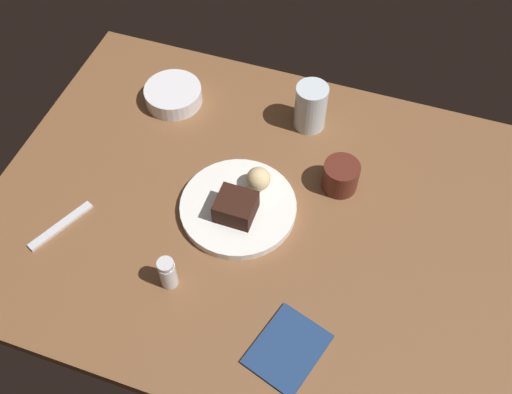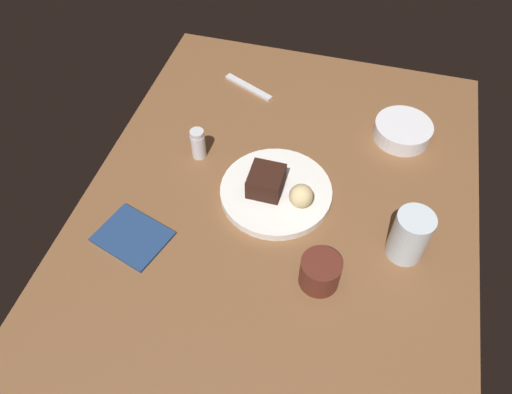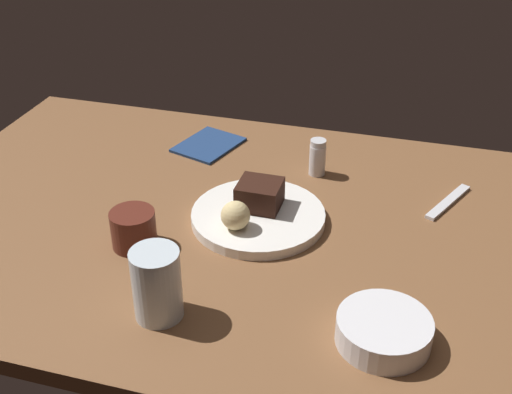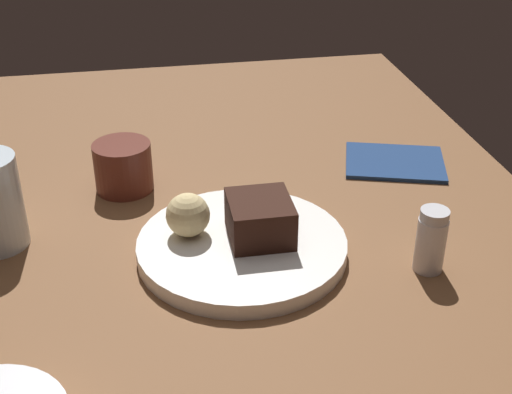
# 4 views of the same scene
# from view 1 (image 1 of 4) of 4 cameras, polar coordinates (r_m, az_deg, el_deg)

# --- Properties ---
(dining_table) EXTENTS (1.20, 0.84, 0.03)m
(dining_table) POSITION_cam_1_polar(r_m,az_deg,el_deg) (1.22, 1.74, -2.18)
(dining_table) COLOR brown
(dining_table) RESTS_ON ground
(dessert_plate) EXTENTS (0.24, 0.24, 0.02)m
(dessert_plate) POSITION_cam_1_polar(r_m,az_deg,el_deg) (1.21, -1.77, -1.03)
(dessert_plate) COLOR white
(dessert_plate) RESTS_ON dining_table
(chocolate_cake_slice) EXTENTS (0.08, 0.07, 0.05)m
(chocolate_cake_slice) POSITION_cam_1_polar(r_m,az_deg,el_deg) (1.17, -2.02, -0.99)
(chocolate_cake_slice) COLOR black
(chocolate_cake_slice) RESTS_ON dessert_plate
(bread_roll) EXTENTS (0.05, 0.05, 0.05)m
(bread_roll) POSITION_cam_1_polar(r_m,az_deg,el_deg) (1.20, 0.23, 1.80)
(bread_roll) COLOR #DBC184
(bread_roll) RESTS_ON dessert_plate
(salt_shaker) EXTENTS (0.03, 0.03, 0.08)m
(salt_shaker) POSITION_cam_1_polar(r_m,az_deg,el_deg) (1.11, -8.74, -7.44)
(salt_shaker) COLOR silver
(salt_shaker) RESTS_ON dining_table
(water_glass) EXTENTS (0.07, 0.07, 0.11)m
(water_glass) POSITION_cam_1_polar(r_m,az_deg,el_deg) (1.33, 5.23, 8.93)
(water_glass) COLOR silver
(water_glass) RESTS_ON dining_table
(side_bowl) EXTENTS (0.14, 0.14, 0.04)m
(side_bowl) POSITION_cam_1_polar(r_m,az_deg,el_deg) (1.41, -8.18, 9.96)
(side_bowl) COLOR silver
(side_bowl) RESTS_ON dining_table
(coffee_cup) EXTENTS (0.08, 0.08, 0.07)m
(coffee_cup) POSITION_cam_1_polar(r_m,az_deg,el_deg) (1.24, 8.37, 2.06)
(coffee_cup) COLOR #562319
(coffee_cup) RESTS_ON dining_table
(dessert_spoon) EXTENTS (0.08, 0.14, 0.01)m
(dessert_spoon) POSITION_cam_1_polar(r_m,az_deg,el_deg) (1.25, -18.75, -2.70)
(dessert_spoon) COLOR silver
(dessert_spoon) RESTS_ON dining_table
(folded_napkin) EXTENTS (0.15, 0.17, 0.01)m
(folded_napkin) POSITION_cam_1_polar(r_m,az_deg,el_deg) (1.07, 3.15, -14.79)
(folded_napkin) COLOR navy
(folded_napkin) RESTS_ON dining_table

